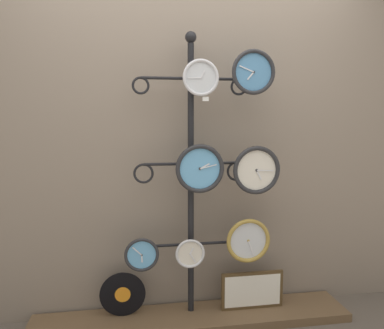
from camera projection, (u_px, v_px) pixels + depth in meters
The scene contains 13 objects.
shop_wall at pixel (187, 120), 2.64m from camera, with size 4.40×0.04×2.80m.
low_shelf at pixel (192, 318), 2.60m from camera, with size 2.20×0.36×0.06m.
display_stand at pixel (191, 224), 2.58m from camera, with size 0.81×0.41×1.97m.
clock_top_center at pixel (201, 78), 2.37m from camera, with size 0.23×0.04×0.23m.
clock_top_right at pixel (253, 72), 2.41m from camera, with size 0.29×0.04×0.29m.
clock_middle_center at pixel (200, 169), 2.45m from camera, with size 0.32×0.04×0.32m.
clock_middle_right at pixel (256, 170), 2.50m from camera, with size 0.33×0.04×0.33m.
clock_bottom_left at pixel (142, 255), 2.43m from camera, with size 0.23×0.04×0.23m.
clock_bottom_center at pixel (190, 253), 2.49m from camera, with size 0.20×0.04×0.20m.
clock_bottom_right at pixel (248, 241), 2.55m from camera, with size 0.31×0.04×0.31m.
vinyl_record at pixel (123, 294), 2.56m from camera, with size 0.31×0.01×0.31m.
picture_frame at pixel (252, 290), 2.66m from camera, with size 0.45×0.02×0.27m.
price_tag_upper at pixel (206, 99), 2.39m from camera, with size 0.04×0.00×0.03m.
Camera 1 is at (-0.40, -2.06, 1.42)m, focal length 35.00 mm.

